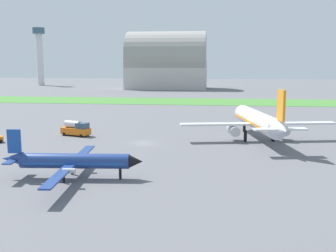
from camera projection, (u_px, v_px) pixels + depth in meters
name	position (u px, v px, depth m)	size (l,w,h in m)	color
ground_plane	(144.00, 143.00, 79.82)	(600.00, 600.00, 0.00)	slate
grass_taxiway_strip	(180.00, 101.00, 162.74)	(360.00, 28.00, 0.08)	#478438
airplane_foreground_turboprop	(72.00, 161.00, 55.21)	(19.68, 22.96, 6.88)	navy
airplane_midfield_jet	(258.00, 121.00, 81.53)	(31.84, 31.40, 11.32)	silver
fuel_truck_midfield	(76.00, 129.00, 87.34)	(6.92, 4.32, 3.29)	orange
hangar_distant	(167.00, 63.00, 237.05)	(46.83, 29.61, 33.44)	#BCB7B2
control_tower	(40.00, 52.00, 268.88)	(8.00, 8.00, 38.30)	silver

